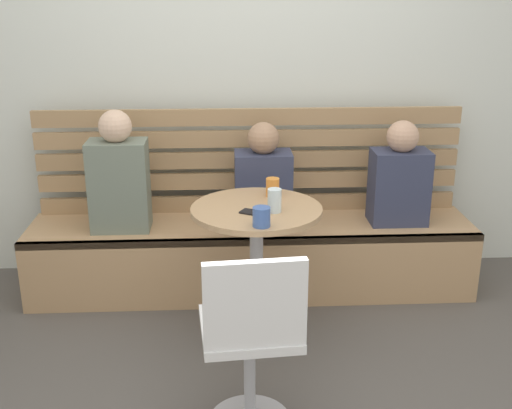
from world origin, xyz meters
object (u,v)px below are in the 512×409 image
at_px(person_child_middle, 400,179).
at_px(cup_glass_tall, 275,200).
at_px(white_chair, 252,337).
at_px(phone_on_table, 254,213).
at_px(person_adult, 119,177).
at_px(booth_bench, 252,257).
at_px(person_child_left, 263,180).
at_px(cup_mug_blue, 261,217).
at_px(cup_tumbler_orange, 273,187).
at_px(cafe_table, 256,247).

bearing_deg(person_child_middle, cup_glass_tall, -142.84).
bearing_deg(white_chair, person_child_middle, 54.72).
distance_m(cup_glass_tall, phone_on_table, 0.12).
bearing_deg(person_adult, booth_bench, 2.73).
relative_size(white_chair, phone_on_table, 6.07).
distance_m(white_chair, person_child_left, 1.41).
xyz_separation_m(person_adult, cup_mug_blue, (0.79, -0.79, 0.03)).
bearing_deg(person_adult, cup_tumbler_orange, -21.14).
bearing_deg(person_child_left, booth_bench, -165.85).
height_order(white_chair, phone_on_table, white_chair).
height_order(cup_mug_blue, phone_on_table, cup_mug_blue).
relative_size(person_adult, cup_glass_tall, 5.97).
distance_m(person_child_middle, phone_on_table, 1.10).
bearing_deg(cup_glass_tall, person_child_left, 91.38).
bearing_deg(phone_on_table, white_chair, -154.22).
bearing_deg(person_child_left, person_adult, -176.29).
xyz_separation_m(person_adult, cup_glass_tall, (0.86, -0.59, 0.04)).
xyz_separation_m(white_chair, cup_tumbler_orange, (0.16, 0.99, 0.33)).
bearing_deg(person_adult, person_child_left, 3.71).
xyz_separation_m(cup_tumbler_orange, cup_mug_blue, (-0.09, -0.45, -0.00)).
bearing_deg(phone_on_table, person_child_middle, -25.68).
xyz_separation_m(booth_bench, cup_mug_blue, (0.01, -0.83, 0.57)).
bearing_deg(person_child_middle, booth_bench, 178.99).
relative_size(person_adult, phone_on_table, 5.11).
xyz_separation_m(cup_mug_blue, phone_on_table, (-0.02, 0.18, -0.04)).
distance_m(cafe_table, cup_glass_tall, 0.30).
xyz_separation_m(person_adult, cup_tumbler_orange, (0.87, -0.34, 0.03)).
bearing_deg(person_child_middle, white_chair, -125.28).
height_order(person_child_middle, cup_tumbler_orange, person_child_middle).
height_order(person_adult, cup_glass_tall, person_adult).
bearing_deg(cup_glass_tall, cafe_table, 140.82).
bearing_deg(person_child_middle, person_child_left, 177.65).
bearing_deg(cup_mug_blue, cup_tumbler_orange, 79.01).
bearing_deg(person_child_left, person_child_middle, -2.35).
height_order(person_adult, person_child_middle, person_adult).
height_order(white_chair, cup_glass_tall, cup_glass_tall).
distance_m(person_child_left, cup_glass_tall, 0.65).
relative_size(cafe_table, person_adult, 1.03).
xyz_separation_m(person_adult, person_child_left, (0.85, 0.06, -0.05)).
xyz_separation_m(cup_glass_tall, cup_mug_blue, (-0.08, -0.20, -0.01)).
bearing_deg(booth_bench, cup_tumbler_orange, -75.52).
height_order(cup_tumbler_orange, cup_mug_blue, cup_tumbler_orange).
relative_size(cup_glass_tall, phone_on_table, 0.86).
xyz_separation_m(cafe_table, cup_tumbler_orange, (0.10, 0.18, 0.27)).
distance_m(person_child_middle, cup_tumbler_orange, 0.88).
bearing_deg(person_child_middle, cafe_table, -149.03).
distance_m(white_chair, person_child_middle, 1.67).
distance_m(white_chair, person_adult, 1.54).
distance_m(person_child_middle, cup_mug_blue, 1.20).
xyz_separation_m(person_adult, phone_on_table, (0.76, -0.61, -0.02)).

